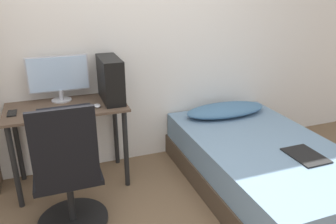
{
  "coord_description": "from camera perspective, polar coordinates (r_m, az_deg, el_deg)",
  "views": [
    {
      "loc": [
        -0.63,
        -1.5,
        1.7
      ],
      "look_at": [
        0.22,
        0.79,
        0.75
      ],
      "focal_mm": 35.0,
      "sensor_mm": 36.0,
      "label": 1
    }
  ],
  "objects": [
    {
      "name": "pillow",
      "position": [
        3.4,
        10.0,
        0.37
      ],
      "size": [
        0.86,
        0.36,
        0.11
      ],
      "color": "teal",
      "rests_on": "bed"
    },
    {
      "name": "magazine",
      "position": [
        2.8,
        22.84,
        -6.99
      ],
      "size": [
        0.24,
        0.32,
        0.01
      ],
      "color": "black",
      "rests_on": "bed"
    },
    {
      "name": "phone",
      "position": [
        2.87,
        -25.53,
        -0.2
      ],
      "size": [
        0.07,
        0.14,
        0.01
      ],
      "color": "black",
      "rests_on": "desk"
    },
    {
      "name": "office_chair",
      "position": [
        2.48,
        -16.86,
        -11.85
      ],
      "size": [
        0.53,
        0.53,
        1.0
      ],
      "color": "black",
      "rests_on": "ground_plane"
    },
    {
      "name": "wall_back",
      "position": [
        3.11,
        -8.6,
        12.73
      ],
      "size": [
        8.0,
        0.05,
        2.5
      ],
      "color": "silver",
      "rests_on": "ground_plane"
    },
    {
      "name": "mouse",
      "position": [
        2.8,
        -12.24,
        1.09
      ],
      "size": [
        0.06,
        0.09,
        0.02
      ],
      "color": "silver",
      "rests_on": "desk"
    },
    {
      "name": "desk",
      "position": [
        2.94,
        -17.04,
        -1.45
      ],
      "size": [
        0.99,
        0.53,
        0.75
      ],
      "color": "brown",
      "rests_on": "ground_plane"
    },
    {
      "name": "pc_tower",
      "position": [
        2.9,
        -10.0,
        5.64
      ],
      "size": [
        0.16,
        0.44,
        0.38
      ],
      "color": "black",
      "rests_on": "desk"
    },
    {
      "name": "monitor",
      "position": [
        2.98,
        -18.5,
        5.93
      ],
      "size": [
        0.51,
        0.17,
        0.4
      ],
      "color": "#B7B7BC",
      "rests_on": "desk"
    },
    {
      "name": "bed",
      "position": [
        3.01,
        16.14,
        -9.04
      ],
      "size": [
        1.13,
        1.88,
        0.45
      ],
      "color": "#4C3D2D",
      "rests_on": "ground_plane"
    },
    {
      "name": "keyboard",
      "position": [
        2.79,
        -17.61,
        0.41
      ],
      "size": [
        0.43,
        0.13,
        0.02
      ],
      "color": "black",
      "rests_on": "desk"
    }
  ]
}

